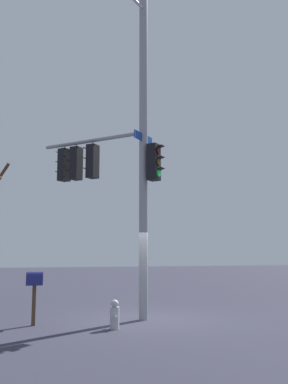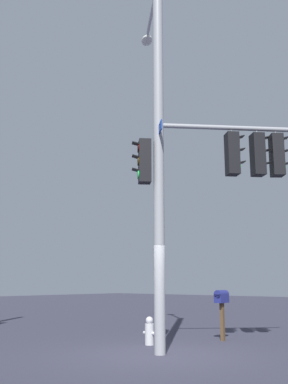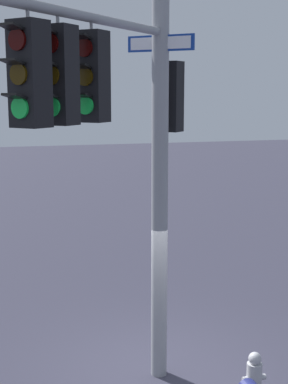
# 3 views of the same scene
# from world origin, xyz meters

# --- Properties ---
(ground_plane) EXTENTS (80.00, 80.00, 0.00)m
(ground_plane) POSITION_xyz_m (0.00, 0.00, 0.00)
(ground_plane) COLOR #30303F
(main_signal_pole_assembly) EXTENTS (5.06, 3.41, 9.94)m
(main_signal_pole_assembly) POSITION_xyz_m (-0.45, -0.69, 5.17)
(main_signal_pole_assembly) COLOR gray
(main_signal_pole_assembly) RESTS_ON ground
(fire_hydrant) EXTENTS (0.38, 0.24, 0.73)m
(fire_hydrant) POSITION_xyz_m (1.20, -1.12, 0.34)
(fire_hydrant) COLOR #B2B2B7
(fire_hydrant) RESTS_ON ground
(mailbox) EXTENTS (0.25, 0.45, 1.41)m
(mailbox) POSITION_xyz_m (0.16, -3.12, 1.11)
(mailbox) COLOR #4C3823
(mailbox) RESTS_ON ground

